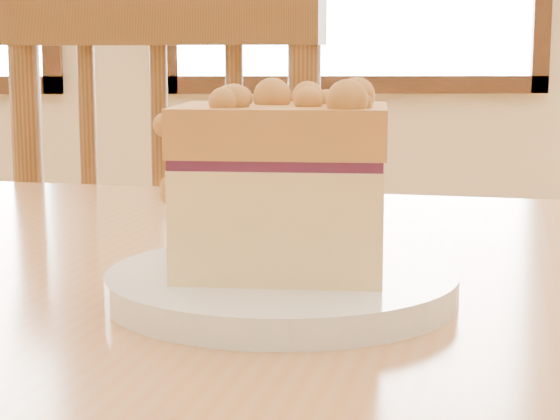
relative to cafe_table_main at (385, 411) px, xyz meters
name	(u,v)px	position (x,y,z in m)	size (l,w,h in m)	color
cafe_table_main	(385,411)	(0.00, 0.00, 0.00)	(1.46, 1.16, 0.75)	#AB7342
cafe_chair_main	(208,342)	(-0.15, 0.68, -0.16)	(0.56, 0.56, 0.99)	brown
plate	(282,286)	(-0.07, -0.04, 0.10)	(0.23, 0.23, 0.02)	white
cake_slice	(283,182)	(-0.07, -0.04, 0.17)	(0.15, 0.12, 0.12)	#FFD890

